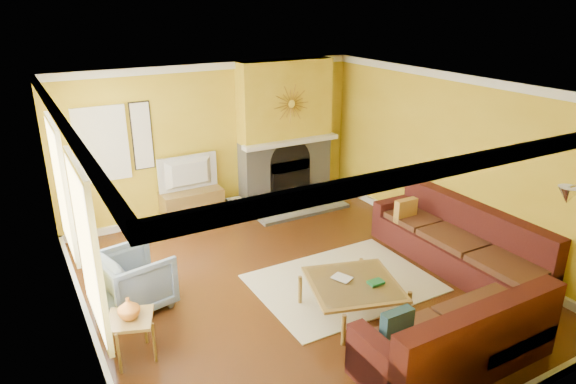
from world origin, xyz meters
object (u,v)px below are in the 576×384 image
armchair (135,279)px  side_table (132,338)px  sectional_sofa (411,265)px  coffee_table (353,297)px  media_console (192,206)px

armchair → side_table: armchair is taller
sectional_sofa → coffee_table: bearing=176.4°
armchair → coffee_table: bearing=-133.8°
media_console → armchair: armchair is taller
media_console → side_table: media_console is taller
coffee_table → side_table: size_ratio=2.10×
media_console → armchair: size_ratio=1.27×
sectional_sofa → armchair: (-3.22, 1.54, -0.07)m
sectional_sofa → coffee_table: size_ratio=3.18×
side_table → media_console: bearing=60.4°
sectional_sofa → side_table: (-3.51, 0.52, -0.19)m
sectional_sofa → media_console: size_ratio=3.25×
side_table → armchair: bearing=74.0°
armchair → side_table: (-0.29, -1.02, -0.12)m
media_console → coffee_table: bearing=-77.7°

